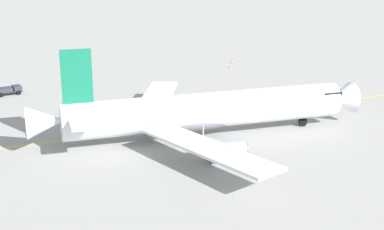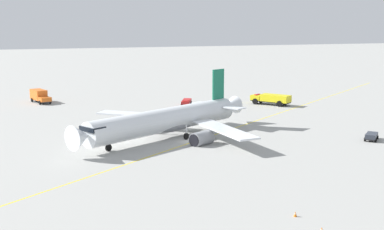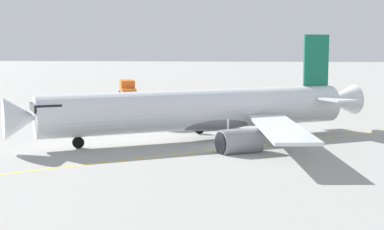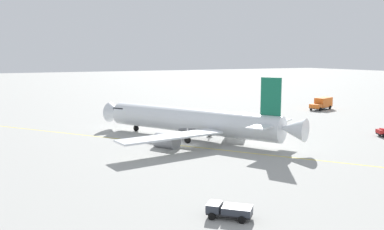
% 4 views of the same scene
% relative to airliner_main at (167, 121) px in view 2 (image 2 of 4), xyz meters
% --- Properties ---
extents(ground_plane, '(600.00, 600.00, 0.00)m').
position_rel_airliner_main_xyz_m(ground_plane, '(3.43, 3.54, -2.90)').
color(ground_plane, '#9E9E99').
extents(airliner_main, '(32.58, 35.53, 11.05)m').
position_rel_airliner_main_xyz_m(airliner_main, '(0.00, 0.00, 0.00)').
color(airliner_main, silver).
rests_on(airliner_main, ground_plane).
extents(ops_pickup_truck, '(5.71, 3.96, 1.41)m').
position_rel_airliner_main_xyz_m(ops_pickup_truck, '(-32.16, 13.89, -2.09)').
color(ops_pickup_truck, '#232326').
rests_on(ops_pickup_truck, ground_plane).
extents(baggage_truck_truck, '(3.99, 3.93, 1.22)m').
position_rel_airliner_main_xyz_m(baggage_truck_truck, '(12.88, 32.09, -2.19)').
color(baggage_truck_truck, '#232326').
rests_on(baggage_truck_truck, ground_plane).
extents(catering_truck_truck, '(8.21, 4.88, 3.10)m').
position_rel_airliner_main_xyz_m(catering_truck_truck, '(-47.40, -18.92, -1.24)').
color(catering_truck_truck, '#232326').
rests_on(catering_truck_truck, ground_plane).
extents(fire_tender_truck, '(9.42, 8.02, 2.50)m').
position_rel_airliner_main_xyz_m(fire_tender_truck, '(-26.14, 33.22, -1.37)').
color(fire_tender_truck, '#232326').
rests_on(fire_tender_truck, ground_plane).
extents(taxiway_centreline, '(119.88, 158.90, 0.01)m').
position_rel_airliner_main_xyz_m(taxiway_centreline, '(3.41, 4.76, -2.89)').
color(taxiway_centreline, yellow).
rests_on(taxiway_centreline, ground_plane).
extents(safety_cone_near, '(0.36, 0.36, 0.55)m').
position_rel_airliner_main_xyz_m(safety_cone_near, '(39.79, 2.43, -2.62)').
color(safety_cone_near, orange).
rests_on(safety_cone_near, ground_plane).
extents(safety_cone_mid, '(0.36, 0.36, 0.55)m').
position_rel_airliner_main_xyz_m(safety_cone_mid, '(44.24, 2.75, -2.62)').
color(safety_cone_mid, orange).
rests_on(safety_cone_mid, ground_plane).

